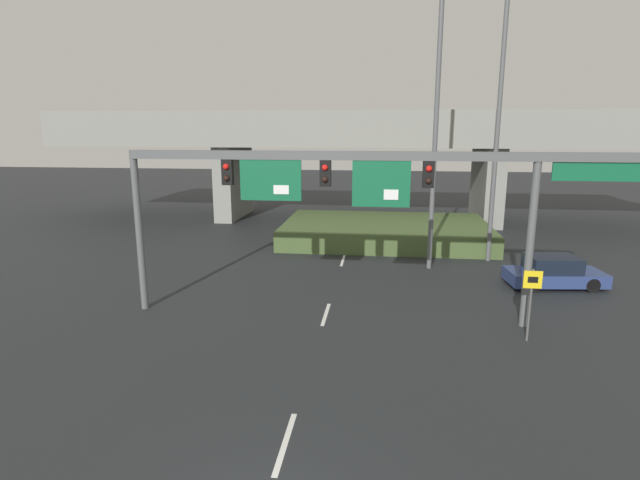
{
  "coord_description": "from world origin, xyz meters",
  "views": [
    {
      "loc": [
        2.08,
        -7.47,
        7.09
      ],
      "look_at": [
        0.0,
        8.99,
        3.38
      ],
      "focal_mm": 28.0,
      "sensor_mm": 36.0,
      "label": 1
    }
  ],
  "objects_px": {
    "speed_limit_sign": "(531,295)",
    "highway_light_pole_near": "(499,114)",
    "highway_light_pole_far": "(436,112)",
    "parked_sedan_near_right": "(554,273)",
    "signal_gantry": "(356,183)"
  },
  "relations": [
    {
      "from": "highway_light_pole_near",
      "to": "parked_sedan_near_right",
      "type": "xyz_separation_m",
      "value": [
        2.03,
        -4.39,
        -7.18
      ]
    },
    {
      "from": "speed_limit_sign",
      "to": "highway_light_pole_far",
      "type": "xyz_separation_m",
      "value": [
        -2.54,
        8.89,
        6.22
      ]
    },
    {
      "from": "parked_sedan_near_right",
      "to": "highway_light_pole_near",
      "type": "bearing_deg",
      "value": 108.23
    },
    {
      "from": "parked_sedan_near_right",
      "to": "highway_light_pole_far",
      "type": "bearing_deg",
      "value": 149.14
    },
    {
      "from": "speed_limit_sign",
      "to": "highway_light_pole_near",
      "type": "height_order",
      "value": "highway_light_pole_near"
    },
    {
      "from": "signal_gantry",
      "to": "speed_limit_sign",
      "type": "height_order",
      "value": "signal_gantry"
    },
    {
      "from": "speed_limit_sign",
      "to": "signal_gantry",
      "type": "bearing_deg",
      "value": 167.09
    },
    {
      "from": "highway_light_pole_far",
      "to": "parked_sedan_near_right",
      "type": "height_order",
      "value": "highway_light_pole_far"
    },
    {
      "from": "highway_light_pole_far",
      "to": "parked_sedan_near_right",
      "type": "bearing_deg",
      "value": -24.27
    },
    {
      "from": "highway_light_pole_near",
      "to": "highway_light_pole_far",
      "type": "height_order",
      "value": "highway_light_pole_far"
    },
    {
      "from": "highway_light_pole_near",
      "to": "highway_light_pole_far",
      "type": "distance_m",
      "value": 3.89
    },
    {
      "from": "highway_light_pole_near",
      "to": "speed_limit_sign",
      "type": "bearing_deg",
      "value": -94.28
    },
    {
      "from": "speed_limit_sign",
      "to": "parked_sedan_near_right",
      "type": "height_order",
      "value": "speed_limit_sign"
    },
    {
      "from": "signal_gantry",
      "to": "speed_limit_sign",
      "type": "xyz_separation_m",
      "value": [
        5.98,
        -1.37,
        -3.52
      ]
    },
    {
      "from": "speed_limit_sign",
      "to": "highway_light_pole_near",
      "type": "bearing_deg",
      "value": 85.72
    }
  ]
}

